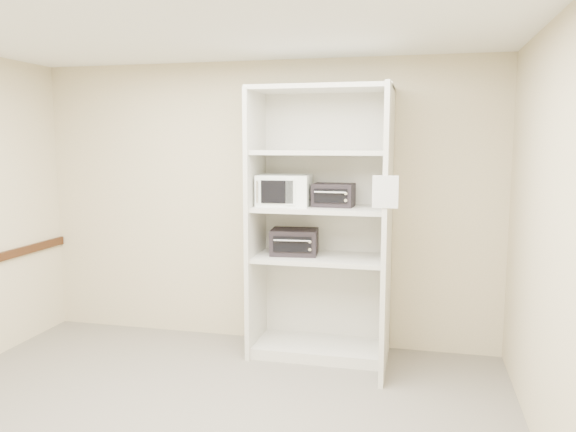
% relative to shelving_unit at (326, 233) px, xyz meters
% --- Properties ---
extents(ceiling, '(4.50, 4.00, 0.01)m').
position_rel_shelving_unit_xyz_m(ceiling, '(-0.67, -1.70, 1.57)').
color(ceiling, white).
extents(wall_back, '(4.50, 0.02, 2.70)m').
position_rel_shelving_unit_xyz_m(wall_back, '(-0.67, 0.30, 0.22)').
color(wall_back, beige).
rests_on(wall_back, ground).
extents(wall_right, '(0.02, 4.00, 2.70)m').
position_rel_shelving_unit_xyz_m(wall_right, '(1.58, -1.70, 0.22)').
color(wall_right, beige).
rests_on(wall_right, ground).
extents(shelving_unit, '(1.24, 0.92, 2.42)m').
position_rel_shelving_unit_xyz_m(shelving_unit, '(0.00, 0.00, 0.00)').
color(shelving_unit, silver).
rests_on(shelving_unit, floor).
extents(microwave, '(0.48, 0.37, 0.28)m').
position_rel_shelving_unit_xyz_m(microwave, '(-0.38, -0.01, 0.38)').
color(microwave, white).
rests_on(microwave, shelving_unit).
extents(toaster_oven_upper, '(0.37, 0.28, 0.20)m').
position_rel_shelving_unit_xyz_m(toaster_oven_upper, '(0.06, 0.03, 0.34)').
color(toaster_oven_upper, black).
rests_on(toaster_oven_upper, shelving_unit).
extents(toaster_oven_lower, '(0.45, 0.35, 0.23)m').
position_rel_shelving_unit_xyz_m(toaster_oven_lower, '(-0.29, 0.02, -0.10)').
color(toaster_oven_lower, black).
rests_on(toaster_oven_lower, shelving_unit).
extents(paper_sign, '(0.19, 0.01, 0.24)m').
position_rel_shelving_unit_xyz_m(paper_sign, '(0.56, -0.63, 0.44)').
color(paper_sign, white).
rests_on(paper_sign, shelving_unit).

